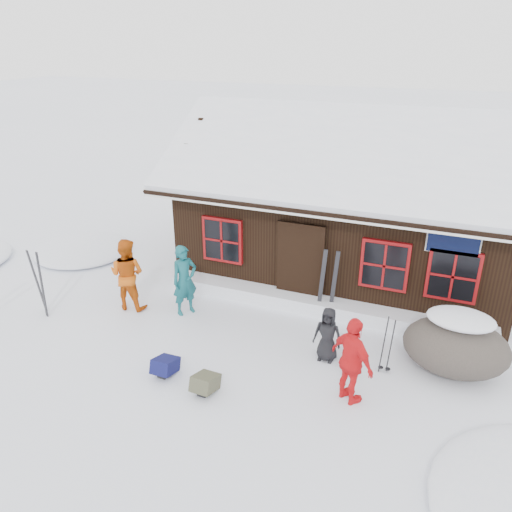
# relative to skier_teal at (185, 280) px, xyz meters

# --- Properties ---
(ground) EXTENTS (120.00, 120.00, 0.00)m
(ground) POSITION_rel_skier_teal_xyz_m (1.41, -1.06, -0.83)
(ground) COLOR white
(ground) RESTS_ON ground
(mountain_hut) EXTENTS (8.90, 6.09, 4.42)m
(mountain_hut) POSITION_rel_skier_teal_xyz_m (2.91, 3.92, 0.74)
(mountain_hut) COLOR black
(mountain_hut) RESTS_ON ground
(snow_drift) EXTENTS (7.60, 0.60, 0.35)m
(snow_drift) POSITION_rel_skier_teal_xyz_m (2.91, 1.19, -0.66)
(snow_drift) COLOR white
(snow_drift) RESTS_ON ground
(snow_mounds) EXTENTS (20.60, 13.20, 0.48)m
(snow_mounds) POSITION_rel_skier_teal_xyz_m (3.06, 0.80, -0.83)
(snow_mounds) COLOR white
(snow_mounds) RESTS_ON ground
(skier_teal) EXTENTS (0.66, 0.73, 1.67)m
(skier_teal) POSITION_rel_skier_teal_xyz_m (0.00, 0.00, 0.00)
(skier_teal) COLOR #125158
(skier_teal) RESTS_ON ground
(skier_orange_left) EXTENTS (0.90, 0.74, 1.73)m
(skier_orange_left) POSITION_rel_skier_teal_xyz_m (-1.36, -0.28, 0.03)
(skier_orange_left) COLOR #C4510D
(skier_orange_left) RESTS_ON ground
(skier_orange_right) EXTENTS (1.02, 0.89, 1.65)m
(skier_orange_right) POSITION_rel_skier_teal_xyz_m (4.18, -1.63, -0.01)
(skier_orange_right) COLOR red
(skier_orange_right) RESTS_ON ground
(skier_crouched) EXTENTS (0.57, 0.39, 1.14)m
(skier_crouched) POSITION_rel_skier_teal_xyz_m (3.49, -0.57, -0.26)
(skier_crouched) COLOR black
(skier_crouched) RESTS_ON ground
(boulder) EXTENTS (1.95, 1.46, 1.15)m
(boulder) POSITION_rel_skier_teal_xyz_m (5.84, -0.04, -0.26)
(boulder) COLOR #4C443D
(boulder) RESTS_ON ground
(ski_pair_mid) EXTENTS (0.52, 0.25, 1.57)m
(ski_pair_mid) POSITION_rel_skier_teal_xyz_m (-3.09, -1.23, -0.10)
(ski_pair_mid) COLOR black
(ski_pair_mid) RESTS_ON ground
(ski_pair_right) EXTENTS (0.46, 0.14, 1.66)m
(ski_pair_right) POSITION_rel_skier_teal_xyz_m (3.04, 1.14, -0.05)
(ski_pair_right) COLOR black
(ski_pair_right) RESTS_ON ground
(ski_poles) EXTENTS (0.22, 0.11, 1.23)m
(ski_poles) POSITION_rel_skier_teal_xyz_m (4.63, -0.56, -0.26)
(ski_poles) COLOR black
(ski_poles) RESTS_ON ground
(backpack_blue) EXTENTS (0.39, 0.51, 0.27)m
(backpack_blue) POSITION_rel_skier_teal_xyz_m (0.79, -2.21, -0.70)
(backpack_blue) COLOR #101244
(backpack_blue) RESTS_ON ground
(backpack_olive) EXTENTS (0.40, 0.52, 0.28)m
(backpack_olive) POSITION_rel_skier_teal_xyz_m (1.73, -2.38, -0.69)
(backpack_olive) COLOR #464632
(backpack_olive) RESTS_ON ground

